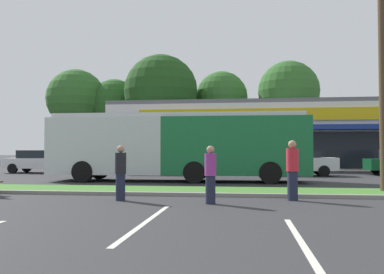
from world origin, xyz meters
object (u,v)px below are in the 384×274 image
at_px(city_bus, 178,145).
at_px(pedestrian_by_pole, 292,170).
at_px(utility_pole, 379,25).
at_px(pedestrian_near_bench, 210,175).
at_px(car_4, 38,161).
at_px(car_2, 297,163).
at_px(car_1, 159,162).
at_px(pedestrian_mid, 121,173).

xyz_separation_m(city_bus, pedestrian_by_pole, (4.61, -7.06, -0.86)).
distance_m(utility_pole, pedestrian_near_bench, 8.17).
height_order(utility_pole, pedestrian_near_bench, utility_pole).
xyz_separation_m(car_4, pedestrian_near_bench, (12.66, -14.40, 0.05)).
relative_size(utility_pole, city_bus, 0.88).
distance_m(car_2, pedestrian_near_bench, 14.01).
bearing_deg(car_1, pedestrian_near_bench, 107.56).
distance_m(city_bus, pedestrian_near_bench, 8.52).
height_order(pedestrian_by_pole, pedestrian_mid, pedestrian_by_pole).
bearing_deg(city_bus, car_1, -70.05).
bearing_deg(car_1, car_2, 178.74).
relative_size(car_2, car_4, 1.04).
relative_size(car_1, pedestrian_near_bench, 2.67).
relative_size(utility_pole, car_1, 2.53).
bearing_deg(car_4, pedestrian_near_bench, -48.68).
bearing_deg(pedestrian_near_bench, pedestrian_by_pole, 16.85).
relative_size(car_2, pedestrian_mid, 2.73).
relative_size(city_bus, pedestrian_near_bench, 7.64).
bearing_deg(city_bus, pedestrian_near_bench, 104.56).
bearing_deg(car_2, city_bus, 39.70).
distance_m(city_bus, car_2, 8.27).
height_order(city_bus, pedestrian_mid, city_bus).
xyz_separation_m(car_4, pedestrian_by_pole, (15.03, -13.30, 0.14)).
xyz_separation_m(car_1, car_4, (-8.36, 0.81, 0.02)).
bearing_deg(car_2, car_4, -3.41).
relative_size(utility_pole, car_2, 2.43).
relative_size(car_1, car_4, 1.00).
bearing_deg(utility_pole, pedestrian_mid, -161.16).
bearing_deg(pedestrian_by_pole, utility_pole, -147.24).
relative_size(city_bus, pedestrian_by_pole, 6.91).
height_order(car_4, pedestrian_near_bench, pedestrian_near_bench).
bearing_deg(pedestrian_by_pole, pedestrian_near_bench, 23.51).
xyz_separation_m(utility_pole, pedestrian_by_pole, (-3.20, -2.17, -4.92)).
xyz_separation_m(city_bus, car_1, (-2.06, 5.43, -1.02)).
relative_size(car_2, pedestrian_by_pole, 2.51).
xyz_separation_m(pedestrian_by_pole, pedestrian_mid, (-5.09, -0.66, -0.07)).
bearing_deg(pedestrian_by_pole, city_bus, -58.23).
distance_m(car_2, pedestrian_mid, 14.64).
distance_m(car_4, pedestrian_mid, 17.14).
bearing_deg(car_2, pedestrian_by_pole, 82.11).
bearing_deg(car_2, utility_pole, 98.39).
relative_size(car_4, pedestrian_near_bench, 2.67).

